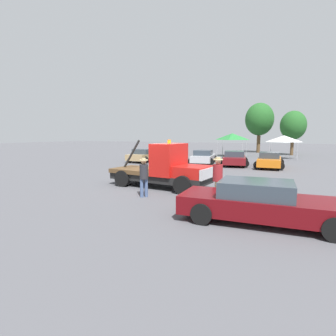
% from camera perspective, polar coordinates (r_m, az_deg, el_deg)
% --- Properties ---
extents(ground_plane, '(160.00, 160.00, 0.00)m').
position_cam_1_polar(ground_plane, '(14.16, -1.84, -4.11)').
color(ground_plane, '#545459').
extents(tow_truck, '(5.74, 2.58, 2.54)m').
position_cam_1_polar(tow_truck, '(13.82, -0.64, -0.29)').
color(tow_truck, black).
rests_on(tow_truck, ground).
extents(foreground_car, '(5.34, 2.17, 1.34)m').
position_cam_1_polar(foreground_car, '(8.88, 19.87, -7.11)').
color(foreground_car, '#5B0A0F').
rests_on(foreground_car, ground).
extents(person_near_truck, '(0.42, 0.42, 1.88)m').
position_cam_1_polar(person_near_truck, '(11.03, 10.76, -1.65)').
color(person_near_truck, '#847051').
rests_on(person_near_truck, ground).
extents(person_at_hood, '(0.39, 0.39, 1.76)m').
position_cam_1_polar(person_at_hood, '(11.75, -5.28, -1.34)').
color(person_at_hood, '#475B84').
rests_on(person_at_hood, ground).
extents(parked_car_tan, '(2.59, 4.35, 1.34)m').
position_cam_1_polar(parked_car_tan, '(27.43, -5.18, 2.74)').
color(parked_car_tan, tan).
rests_on(parked_car_tan, ground).
extents(parked_car_olive, '(2.59, 4.47, 1.34)m').
position_cam_1_polar(parked_car_olive, '(25.77, 0.44, 2.48)').
color(parked_car_olive, olive).
rests_on(parked_car_olive, ground).
extents(parked_car_silver, '(2.81, 4.66, 1.34)m').
position_cam_1_polar(parked_car_silver, '(25.67, 7.72, 2.39)').
color(parked_car_silver, '#B7B7BC').
rests_on(parked_car_silver, ground).
extents(parked_car_maroon, '(2.97, 4.64, 1.34)m').
position_cam_1_polar(parked_car_maroon, '(24.63, 14.24, 2.04)').
color(parked_car_maroon, maroon).
rests_on(parked_car_maroon, ground).
extents(parked_car_orange, '(2.46, 4.76, 1.34)m').
position_cam_1_polar(parked_car_orange, '(23.93, 21.23, 1.62)').
color(parked_car_orange, orange).
rests_on(parked_car_orange, ground).
extents(canopy_tent_green, '(3.24, 3.24, 2.98)m').
position_cam_1_polar(canopy_tent_green, '(35.24, 13.81, 6.66)').
color(canopy_tent_green, '#9E9EA3').
rests_on(canopy_tent_green, ground).
extents(canopy_tent_white, '(2.95, 2.95, 2.72)m').
position_cam_1_polar(canopy_tent_white, '(33.45, 23.92, 5.83)').
color(canopy_tent_white, '#9E9EA3').
rests_on(canopy_tent_white, ground).
extents(tree_left, '(3.38, 3.38, 6.03)m').
position_cam_1_polar(tree_left, '(39.84, 25.60, 8.34)').
color(tree_left, brown).
rests_on(tree_left, ground).
extents(tree_center, '(4.31, 4.31, 7.70)m').
position_cam_1_polar(tree_center, '(43.81, 19.28, 9.95)').
color(tree_center, brown).
rests_on(tree_center, ground).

